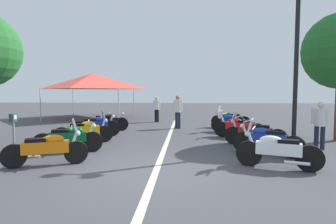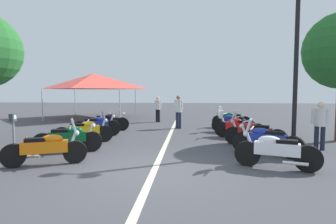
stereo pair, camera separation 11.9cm
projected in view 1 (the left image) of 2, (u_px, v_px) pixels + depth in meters
name	position (u px, v px, depth m)	size (l,w,h in m)	color
ground_plane	(155.00, 173.00, 6.35)	(80.00, 80.00, 0.00)	#424247
lane_centre_stripe	(167.00, 140.00, 10.57)	(15.04, 0.16, 0.01)	beige
motorcycle_left_row_0	(47.00, 148.00, 6.95)	(0.98, 1.97, 1.19)	black
motorcycle_left_row_1	(69.00, 138.00, 8.41)	(0.88, 2.02, 1.00)	black
motorcycle_left_row_2	(84.00, 131.00, 10.01)	(1.02, 2.02, 1.20)	black
motorcycle_left_row_3	(96.00, 125.00, 11.52)	(0.81, 1.98, 1.02)	black
motorcycle_left_row_4	(106.00, 122.00, 13.11)	(0.87, 2.09, 1.00)	black
motorcycle_right_row_0	(277.00, 150.00, 6.68)	(0.93, 1.96, 1.21)	black
motorcycle_right_row_1	(267.00, 140.00, 8.06)	(1.18, 1.88, 1.01)	black
motorcycle_right_row_2	(254.00, 133.00, 9.48)	(1.05, 1.99, 1.21)	black
motorcycle_right_row_3	(239.00, 127.00, 11.11)	(1.01, 1.97, 1.00)	black
motorcycle_right_row_4	(232.00, 123.00, 12.55)	(1.05, 1.92, 1.22)	black
motorcycle_right_row_5	(230.00, 119.00, 14.15)	(1.00, 1.95, 1.00)	black
street_lamp_twin_globe	(297.00, 37.00, 8.71)	(0.32, 1.22, 5.38)	black
parking_meter	(14.00, 128.00, 7.44)	(0.19, 0.14, 1.29)	slate
traffic_cone_0	(26.00, 145.00, 8.12)	(0.36, 0.36, 0.61)	orange
bystander_0	(320.00, 122.00, 8.85)	(0.32, 0.48, 1.56)	#1E2338
bystander_1	(157.00, 107.00, 16.98)	(0.35, 0.44, 1.58)	black
bystander_2	(178.00, 109.00, 13.97)	(0.35, 0.45, 1.71)	#1E2338
event_tent	(92.00, 81.00, 19.46)	(5.58, 5.58, 3.20)	#E54C3F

